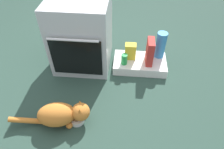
{
  "coord_description": "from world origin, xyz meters",
  "views": [
    {
      "loc": [
        0.43,
        -1.4,
        1.52
      ],
      "look_at": [
        0.31,
        -0.08,
        0.25
      ],
      "focal_mm": 31.81,
      "sensor_mm": 36.0,
      "label": 1
    }
  ],
  "objects_px": {
    "cereal_box": "(150,52)",
    "water_bottle": "(161,45)",
    "cat": "(61,114)",
    "soda_can": "(124,59)",
    "pantry_cabinet": "(140,63)",
    "food_bowl": "(77,119)",
    "oven": "(82,34)",
    "snack_bag": "(130,51)"
  },
  "relations": [
    {
      "from": "oven",
      "to": "cat",
      "type": "xyz_separation_m",
      "value": [
        -0.03,
        -0.85,
        -0.26
      ]
    },
    {
      "from": "soda_can",
      "to": "cereal_box",
      "type": "distance_m",
      "value": 0.28
    },
    {
      "from": "pantry_cabinet",
      "to": "cat",
      "type": "bearing_deg",
      "value": -129.88
    },
    {
      "from": "food_bowl",
      "to": "water_bottle",
      "type": "xyz_separation_m",
      "value": [
        0.77,
        0.88,
        0.22
      ]
    },
    {
      "from": "pantry_cabinet",
      "to": "snack_bag",
      "type": "relative_size",
      "value": 3.25
    },
    {
      "from": "pantry_cabinet",
      "to": "cat",
      "type": "height_order",
      "value": "cat"
    },
    {
      "from": "soda_can",
      "to": "cereal_box",
      "type": "relative_size",
      "value": 0.43
    },
    {
      "from": "soda_can",
      "to": "oven",
      "type": "bearing_deg",
      "value": 165.47
    },
    {
      "from": "oven",
      "to": "food_bowl",
      "type": "xyz_separation_m",
      "value": [
        0.09,
        -0.83,
        -0.35
      ]
    },
    {
      "from": "pantry_cabinet",
      "to": "water_bottle",
      "type": "relative_size",
      "value": 1.95
    },
    {
      "from": "soda_can",
      "to": "water_bottle",
      "type": "height_order",
      "value": "water_bottle"
    },
    {
      "from": "pantry_cabinet",
      "to": "cereal_box",
      "type": "distance_m",
      "value": 0.21
    },
    {
      "from": "soda_can",
      "to": "cereal_box",
      "type": "height_order",
      "value": "cereal_box"
    },
    {
      "from": "cereal_box",
      "to": "food_bowl",
      "type": "bearing_deg",
      "value": -130.3
    },
    {
      "from": "oven",
      "to": "cat",
      "type": "relative_size",
      "value": 1.11
    },
    {
      "from": "pantry_cabinet",
      "to": "cereal_box",
      "type": "xyz_separation_m",
      "value": [
        0.09,
        -0.02,
        0.19
      ]
    },
    {
      "from": "soda_can",
      "to": "snack_bag",
      "type": "height_order",
      "value": "snack_bag"
    },
    {
      "from": "pantry_cabinet",
      "to": "soda_can",
      "type": "height_order",
      "value": "soda_can"
    },
    {
      "from": "pantry_cabinet",
      "to": "soda_can",
      "type": "relative_size",
      "value": 4.87
    },
    {
      "from": "soda_can",
      "to": "food_bowl",
      "type": "bearing_deg",
      "value": -118.16
    },
    {
      "from": "pantry_cabinet",
      "to": "soda_can",
      "type": "xyz_separation_m",
      "value": [
        -0.18,
        -0.08,
        0.11
      ]
    },
    {
      "from": "oven",
      "to": "water_bottle",
      "type": "relative_size",
      "value": 2.53
    },
    {
      "from": "snack_bag",
      "to": "cereal_box",
      "type": "bearing_deg",
      "value": -15.36
    },
    {
      "from": "food_bowl",
      "to": "soda_can",
      "type": "relative_size",
      "value": 1.09
    },
    {
      "from": "cereal_box",
      "to": "water_bottle",
      "type": "relative_size",
      "value": 0.93
    },
    {
      "from": "food_bowl",
      "to": "cat",
      "type": "relative_size",
      "value": 0.19
    },
    {
      "from": "oven",
      "to": "snack_bag",
      "type": "bearing_deg",
      "value": -1.4
    },
    {
      "from": "snack_bag",
      "to": "food_bowl",
      "type": "bearing_deg",
      "value": -118.29
    },
    {
      "from": "pantry_cabinet",
      "to": "snack_bag",
      "type": "xyz_separation_m",
      "value": [
        -0.11,
        0.03,
        0.14
      ]
    },
    {
      "from": "food_bowl",
      "to": "water_bottle",
      "type": "distance_m",
      "value": 1.19
    },
    {
      "from": "pantry_cabinet",
      "to": "soda_can",
      "type": "distance_m",
      "value": 0.22
    },
    {
      "from": "cat",
      "to": "soda_can",
      "type": "distance_m",
      "value": 0.88
    },
    {
      "from": "food_bowl",
      "to": "soda_can",
      "type": "height_order",
      "value": "soda_can"
    },
    {
      "from": "food_bowl",
      "to": "soda_can",
      "type": "bearing_deg",
      "value": 61.84
    },
    {
      "from": "cereal_box",
      "to": "cat",
      "type": "bearing_deg",
      "value": -134.3
    },
    {
      "from": "soda_can",
      "to": "pantry_cabinet",
      "type": "bearing_deg",
      "value": 23.3
    },
    {
      "from": "snack_bag",
      "to": "water_bottle",
      "type": "height_order",
      "value": "water_bottle"
    },
    {
      "from": "water_bottle",
      "to": "food_bowl",
      "type": "bearing_deg",
      "value": -130.97
    },
    {
      "from": "cat",
      "to": "cereal_box",
      "type": "height_order",
      "value": "cereal_box"
    },
    {
      "from": "snack_bag",
      "to": "soda_can",
      "type": "bearing_deg",
      "value": -119.13
    },
    {
      "from": "oven",
      "to": "cereal_box",
      "type": "distance_m",
      "value": 0.75
    },
    {
      "from": "pantry_cabinet",
      "to": "cat",
      "type": "distance_m",
      "value": 1.05
    }
  ]
}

